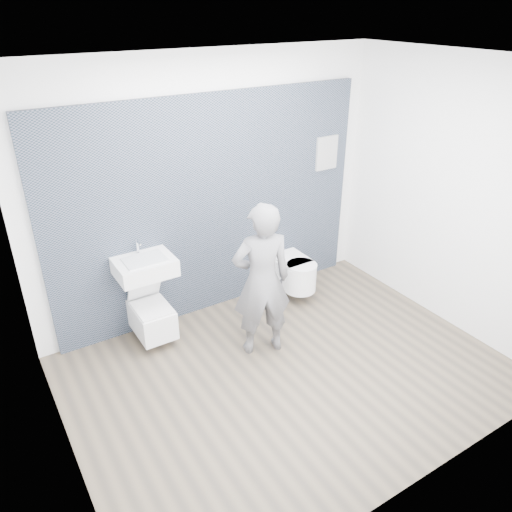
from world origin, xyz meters
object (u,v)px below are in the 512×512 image
washbasin (145,266)px  toilet_square (152,317)px  toilet_rounded (294,273)px  visitor (262,281)px

washbasin → toilet_square: washbasin is taller
toilet_rounded → washbasin: bearing=176.5°
toilet_rounded → visitor: size_ratio=0.40×
toilet_square → toilet_rounded: toilet_square is taller
washbasin → toilet_square: 0.58m
toilet_square → visitor: visitor is taller
toilet_square → visitor: (0.88, -0.72, 0.52)m
washbasin → visitor: visitor is taller
washbasin → toilet_square: size_ratio=0.86×
toilet_square → toilet_rounded: 1.76m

